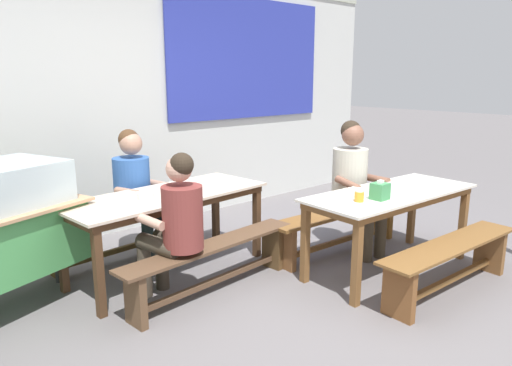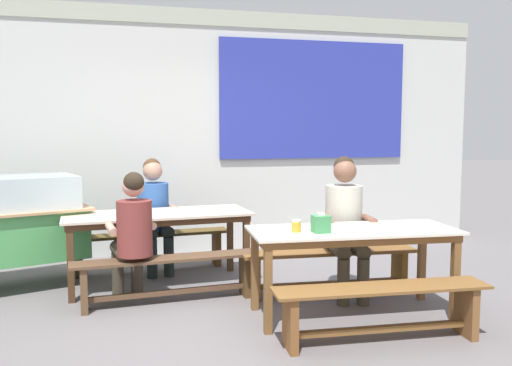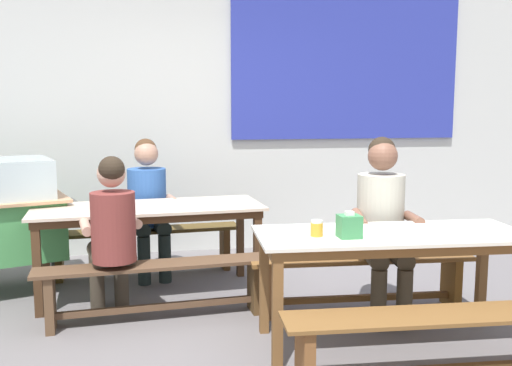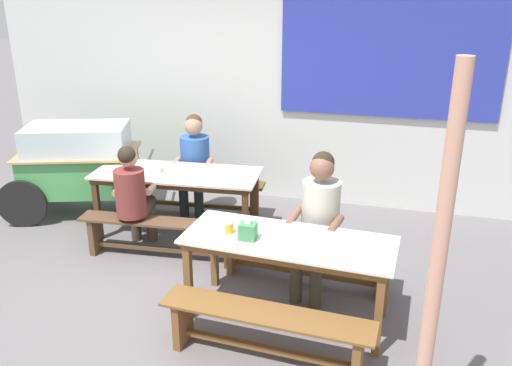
{
  "view_description": "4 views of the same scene",
  "coord_description": "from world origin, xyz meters",
  "px_view_note": "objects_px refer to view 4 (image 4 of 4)",
  "views": [
    {
      "loc": [
        -2.74,
        -2.37,
        1.74
      ],
      "look_at": [
        0.11,
        0.82,
        0.76
      ],
      "focal_mm": 33.05,
      "sensor_mm": 36.0,
      "label": 1
    },
    {
      "loc": [
        -0.98,
        -4.19,
        1.55
      ],
      "look_at": [
        0.27,
        0.88,
        1.03
      ],
      "focal_mm": 37.26,
      "sensor_mm": 36.0,
      "label": 2
    },
    {
      "loc": [
        -0.63,
        -3.44,
        1.52
      ],
      "look_at": [
        0.15,
        0.84,
        0.94
      ],
      "focal_mm": 39.54,
      "sensor_mm": 36.0,
      "label": 3
    },
    {
      "loc": [
        1.61,
        -3.96,
        2.67
      ],
      "look_at": [
        0.3,
        0.85,
        0.8
      ],
      "focal_mm": 37.35,
      "sensor_mm": 36.0,
      "label": 4
    }
  ],
  "objects_px": {
    "bench_near_back": "(304,254)",
    "tissue_box": "(248,231)",
    "dining_table_near": "(288,247)",
    "food_cart": "(78,161)",
    "person_center_facing": "(194,160)",
    "wooden_support_post": "(435,280)",
    "bench_far_back": "(194,190)",
    "person_right_near_table": "(319,215)",
    "person_left_back_turned": "(133,194)",
    "dining_table_far": "(177,178)",
    "soup_bowl": "(156,169)",
    "condiment_jar": "(229,227)",
    "bench_far_front": "(160,233)",
    "bench_near_front": "(266,329)"
  },
  "relations": [
    {
      "from": "bench_near_back",
      "to": "tissue_box",
      "type": "xyz_separation_m",
      "value": [
        -0.35,
        -0.68,
        0.52
      ]
    },
    {
      "from": "dining_table_near",
      "to": "food_cart",
      "type": "height_order",
      "value": "food_cart"
    },
    {
      "from": "person_center_facing",
      "to": "wooden_support_post",
      "type": "bearing_deg",
      "value": -49.08
    },
    {
      "from": "wooden_support_post",
      "to": "bench_far_back",
      "type": "bearing_deg",
      "value": 130.87
    },
    {
      "from": "person_right_near_table",
      "to": "person_left_back_turned",
      "type": "bearing_deg",
      "value": 174.17
    },
    {
      "from": "dining_table_far",
      "to": "soup_bowl",
      "type": "distance_m",
      "value": 0.24
    },
    {
      "from": "dining_table_near",
      "to": "tissue_box",
      "type": "relative_size",
      "value": 10.8
    },
    {
      "from": "dining_table_far",
      "to": "bench_far_back",
      "type": "xyz_separation_m",
      "value": [
        -0.05,
        0.6,
        -0.37
      ]
    },
    {
      "from": "wooden_support_post",
      "to": "condiment_jar",
      "type": "bearing_deg",
      "value": 143.5
    },
    {
      "from": "bench_near_back",
      "to": "food_cart",
      "type": "relative_size",
      "value": 0.89
    },
    {
      "from": "person_center_facing",
      "to": "tissue_box",
      "type": "xyz_separation_m",
      "value": [
        1.22,
        -1.9,
        0.1
      ]
    },
    {
      "from": "bench_far_front",
      "to": "dining_table_near",
      "type": "bearing_deg",
      "value": -24.53
    },
    {
      "from": "bench_near_back",
      "to": "wooden_support_post",
      "type": "relative_size",
      "value": 0.71
    },
    {
      "from": "condiment_jar",
      "to": "dining_table_near",
      "type": "bearing_deg",
      "value": 1.78
    },
    {
      "from": "person_left_back_turned",
      "to": "soup_bowl",
      "type": "xyz_separation_m",
      "value": [
        0.03,
        0.5,
        0.1
      ]
    },
    {
      "from": "bench_near_back",
      "to": "condiment_jar",
      "type": "distance_m",
      "value": 0.95
    },
    {
      "from": "person_center_facing",
      "to": "wooden_support_post",
      "type": "height_order",
      "value": "wooden_support_post"
    },
    {
      "from": "dining_table_far",
      "to": "bench_near_front",
      "type": "bearing_deg",
      "value": -51.38
    },
    {
      "from": "dining_table_near",
      "to": "person_center_facing",
      "type": "distance_m",
      "value": 2.38
    },
    {
      "from": "tissue_box",
      "to": "person_center_facing",
      "type": "bearing_deg",
      "value": 122.61
    },
    {
      "from": "person_left_back_turned",
      "to": "tissue_box",
      "type": "bearing_deg",
      "value": -29.19
    },
    {
      "from": "bench_near_front",
      "to": "wooden_support_post",
      "type": "relative_size",
      "value": 0.69
    },
    {
      "from": "soup_bowl",
      "to": "condiment_jar",
      "type": "bearing_deg",
      "value": -45.0
    },
    {
      "from": "dining_table_far",
      "to": "wooden_support_post",
      "type": "height_order",
      "value": "wooden_support_post"
    },
    {
      "from": "dining_table_near",
      "to": "person_center_facing",
      "type": "height_order",
      "value": "person_center_facing"
    },
    {
      "from": "bench_far_front",
      "to": "person_center_facing",
      "type": "bearing_deg",
      "value": 92.87
    },
    {
      "from": "bench_near_front",
      "to": "tissue_box",
      "type": "bearing_deg",
      "value": 119.05
    },
    {
      "from": "person_left_back_turned",
      "to": "soup_bowl",
      "type": "bearing_deg",
      "value": 86.45
    },
    {
      "from": "dining_table_far",
      "to": "dining_table_near",
      "type": "distance_m",
      "value": 1.98
    },
    {
      "from": "person_right_near_table",
      "to": "tissue_box",
      "type": "xyz_separation_m",
      "value": [
        -0.48,
        -0.62,
        0.07
      ]
    },
    {
      "from": "dining_table_near",
      "to": "person_left_back_turned",
      "type": "bearing_deg",
      "value": 157.72
    },
    {
      "from": "dining_table_near",
      "to": "soup_bowl",
      "type": "xyz_separation_m",
      "value": [
        -1.75,
        1.23,
        0.1
      ]
    },
    {
      "from": "dining_table_near",
      "to": "bench_far_back",
      "type": "relative_size",
      "value": 1.0
    },
    {
      "from": "bench_far_back",
      "to": "condiment_jar",
      "type": "relative_size",
      "value": 17.64
    },
    {
      "from": "dining_table_near",
      "to": "bench_near_front",
      "type": "xyz_separation_m",
      "value": [
        -0.03,
        -0.6,
        -0.38
      ]
    },
    {
      "from": "dining_table_far",
      "to": "bench_far_front",
      "type": "height_order",
      "value": "dining_table_far"
    },
    {
      "from": "food_cart",
      "to": "condiment_jar",
      "type": "relative_size",
      "value": 19.17
    },
    {
      "from": "bench_far_back",
      "to": "bench_near_back",
      "type": "bearing_deg",
      "value": -38.29
    },
    {
      "from": "bench_far_back",
      "to": "food_cart",
      "type": "xyz_separation_m",
      "value": [
        -1.36,
        -0.34,
        0.37
      ]
    },
    {
      "from": "person_right_near_table",
      "to": "condiment_jar",
      "type": "bearing_deg",
      "value": -140.46
    },
    {
      "from": "bench_near_back",
      "to": "condiment_jar",
      "type": "xyz_separation_m",
      "value": [
        -0.53,
        -0.61,
        0.49
      ]
    },
    {
      "from": "condiment_jar",
      "to": "soup_bowl",
      "type": "xyz_separation_m",
      "value": [
        -1.25,
        1.25,
        -0.02
      ]
    },
    {
      "from": "bench_near_back",
      "to": "condiment_jar",
      "type": "bearing_deg",
      "value": -131.05
    },
    {
      "from": "condiment_jar",
      "to": "bench_far_back",
      "type": "bearing_deg",
      "value": 119.71
    },
    {
      "from": "bench_far_back",
      "to": "food_cart",
      "type": "relative_size",
      "value": 0.92
    },
    {
      "from": "person_left_back_turned",
      "to": "condiment_jar",
      "type": "bearing_deg",
      "value": -30.21
    },
    {
      "from": "dining_table_near",
      "to": "person_center_facing",
      "type": "relative_size",
      "value": 1.41
    },
    {
      "from": "dining_table_far",
      "to": "person_center_facing",
      "type": "distance_m",
      "value": 0.55
    },
    {
      "from": "bench_near_front",
      "to": "food_cart",
      "type": "relative_size",
      "value": 0.85
    },
    {
      "from": "person_center_facing",
      "to": "dining_table_far",
      "type": "bearing_deg",
      "value": -89.1
    }
  ]
}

